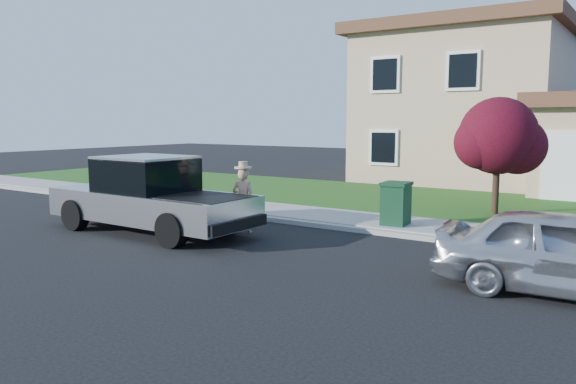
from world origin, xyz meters
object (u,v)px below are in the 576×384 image
object	(u,v)px
sedan	(568,253)
pickup_truck	(150,197)
trash_bin	(396,203)
ornamental_tree	(499,140)
woman	(243,199)

from	to	relation	value
sedan	pickup_truck	bearing A→B (deg)	87.91
pickup_truck	trash_bin	world-z (taller)	pickup_truck
pickup_truck	ornamental_tree	world-z (taller)	ornamental_tree
woman	sedan	xyz separation A→B (m)	(7.31, -1.09, -0.14)
sedan	ornamental_tree	xyz separation A→B (m)	(-2.74, 6.79, 1.51)
woman	trash_bin	world-z (taller)	woman
sedan	woman	bearing A→B (deg)	78.35
pickup_truck	sedan	size ratio (longest dim) A/B	1.42
woman	ornamental_tree	size ratio (longest dim) A/B	0.53
sedan	trash_bin	distance (m)	5.51
woman	trash_bin	bearing A→B (deg)	-159.24
pickup_truck	woman	size ratio (longest dim) A/B	3.28
pickup_truck	sedan	xyz separation A→B (m)	(9.20, 0.17, -0.19)
pickup_truck	ornamental_tree	bearing A→B (deg)	47.89
ornamental_tree	trash_bin	size ratio (longest dim) A/B	3.09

